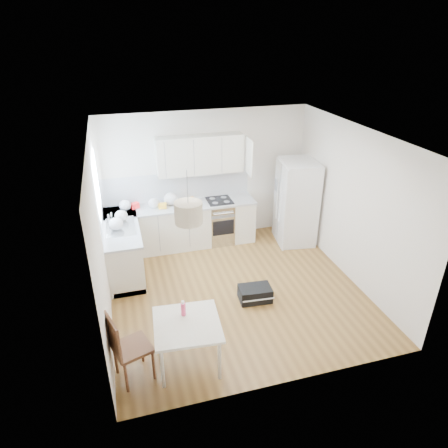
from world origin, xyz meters
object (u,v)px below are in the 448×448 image
dining_chair (132,346)px  gym_bag (255,294)px  refrigerator (297,202)px  dining_table (187,327)px

dining_chair → gym_bag: bearing=10.1°
refrigerator → gym_bag: refrigerator is taller
refrigerator → dining_chair: bearing=-133.3°
refrigerator → dining_chair: 4.60m
dining_chair → gym_bag: dining_chair is taller
dining_table → dining_chair: dining_chair is taller
gym_bag → refrigerator: bearing=53.9°
dining_table → gym_bag: bearing=43.0°
refrigerator → dining_chair: (-3.57, -2.87, -0.36)m
dining_table → gym_bag: 1.77m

